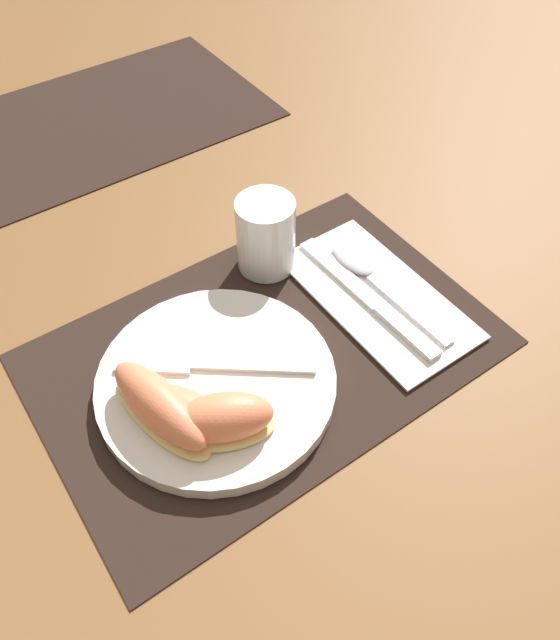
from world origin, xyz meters
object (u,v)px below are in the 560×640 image
(citrus_wedge_0, at_px, (160,407))
(juice_glass, at_px, (266,239))
(spoon, at_px, (367,271))
(fork, at_px, (200,364))
(knife, at_px, (369,298))
(plate, at_px, (216,382))
(citrus_wedge_3, at_px, (223,419))
(citrus_wedge_2, at_px, (204,420))
(citrus_wedge_1, at_px, (186,414))

(citrus_wedge_0, bearing_deg, juice_glass, 32.10)
(spoon, bearing_deg, juice_glass, 134.77)
(fork, bearing_deg, knife, -6.16)
(plate, relative_size, citrus_wedge_0, 1.78)
(citrus_wedge_3, bearing_deg, fork, 75.80)
(plate, relative_size, juice_glass, 2.64)
(citrus_wedge_2, distance_m, citrus_wedge_3, 0.02)
(citrus_wedge_3, bearing_deg, plate, 66.15)
(plate, bearing_deg, spoon, 8.25)
(juice_glass, xyz_separation_m, spoon, (0.08, -0.08, -0.03))
(spoon, distance_m, fork, 0.22)
(knife, distance_m, fork, 0.20)
(citrus_wedge_2, xyz_separation_m, citrus_wedge_3, (0.01, -0.01, 0.00))
(fork, xyz_separation_m, citrus_wedge_0, (-0.06, -0.03, 0.02))
(fork, relative_size, citrus_wedge_1, 1.53)
(spoon, bearing_deg, citrus_wedge_1, -167.25)
(plate, relative_size, fork, 1.39)
(citrus_wedge_0, relative_size, citrus_wedge_3, 1.24)
(knife, height_order, citrus_wedge_0, citrus_wedge_0)
(citrus_wedge_0, bearing_deg, fork, 29.06)
(citrus_wedge_2, bearing_deg, plate, 49.45)
(citrus_wedge_0, distance_m, citrus_wedge_3, 0.06)
(juice_glass, bearing_deg, citrus_wedge_3, -133.65)
(plate, xyz_separation_m, citrus_wedge_2, (-0.04, -0.04, 0.02))
(juice_glass, xyz_separation_m, citrus_wedge_3, (-0.16, -0.17, -0.00))
(spoon, bearing_deg, citrus_wedge_3, -160.53)
(juice_glass, height_order, citrus_wedge_2, juice_glass)
(citrus_wedge_1, bearing_deg, juice_glass, 37.84)
(knife, height_order, citrus_wedge_3, citrus_wedge_3)
(fork, relative_size, citrus_wedge_0, 1.28)
(plate, bearing_deg, citrus_wedge_2, -130.55)
(juice_glass, xyz_separation_m, knife, (0.06, -0.11, -0.03))
(plate, distance_m, citrus_wedge_0, 0.07)
(fork, bearing_deg, citrus_wedge_3, -104.20)
(fork, bearing_deg, spoon, 2.65)
(plate, bearing_deg, citrus_wedge_3, -113.85)
(plate, relative_size, citrus_wedge_1, 2.13)
(plate, xyz_separation_m, citrus_wedge_1, (-0.05, -0.03, 0.02))
(spoon, relative_size, citrus_wedge_3, 1.74)
(fork, xyz_separation_m, citrus_wedge_3, (-0.02, -0.08, 0.02))
(citrus_wedge_1, bearing_deg, fork, 49.68)
(knife, distance_m, citrus_wedge_3, 0.23)
(juice_glass, relative_size, citrus_wedge_1, 0.81)
(citrus_wedge_2, bearing_deg, citrus_wedge_3, -40.66)
(spoon, bearing_deg, knife, -126.77)
(citrus_wedge_1, bearing_deg, citrus_wedge_0, 132.20)
(plate, bearing_deg, citrus_wedge_1, -148.87)
(citrus_wedge_1, bearing_deg, citrus_wedge_3, -47.82)
(juice_glass, height_order, fork, juice_glass)
(plate, distance_m, juice_glass, 0.18)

